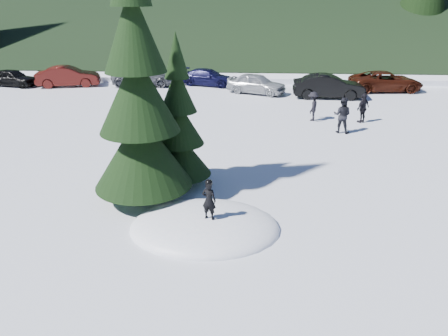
# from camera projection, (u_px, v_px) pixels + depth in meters

# --- Properties ---
(ground) EXTENTS (200.00, 200.00, 0.00)m
(ground) POSITION_uv_depth(u_px,v_px,m) (205.00, 228.00, 12.97)
(ground) COLOR white
(ground) RESTS_ON ground
(snow_mound) EXTENTS (4.48, 3.52, 0.96)m
(snow_mound) POSITION_uv_depth(u_px,v_px,m) (205.00, 228.00, 12.97)
(snow_mound) COLOR white
(snow_mound) RESTS_ON ground
(spruce_tall) EXTENTS (3.20, 3.20, 8.60)m
(spruce_tall) POSITION_uv_depth(u_px,v_px,m) (138.00, 103.00, 13.52)
(spruce_tall) COLOR black
(spruce_tall) RESTS_ON ground
(spruce_short) EXTENTS (2.20, 2.20, 5.37)m
(spruce_short) POSITION_uv_depth(u_px,v_px,m) (179.00, 128.00, 15.21)
(spruce_short) COLOR black
(spruce_short) RESTS_ON ground
(child_skier) EXTENTS (0.48, 0.38, 1.14)m
(child_skier) POSITION_uv_depth(u_px,v_px,m) (209.00, 200.00, 12.32)
(child_skier) COLOR black
(child_skier) RESTS_ON snow_mound
(adult_0) EXTENTS (1.05, 0.94, 1.78)m
(adult_0) POSITION_uv_depth(u_px,v_px,m) (342.00, 115.00, 21.50)
(adult_0) COLOR black
(adult_0) RESTS_ON ground
(adult_1) EXTENTS (0.96, 0.90, 1.59)m
(adult_1) POSITION_uv_depth(u_px,v_px,m) (363.00, 108.00, 23.25)
(adult_1) COLOR black
(adult_1) RESTS_ON ground
(adult_2) EXTENTS (0.85, 1.14, 1.57)m
(adult_2) POSITION_uv_depth(u_px,v_px,m) (313.00, 106.00, 23.60)
(adult_2) COLOR black
(adult_2) RESTS_ON ground
(car_0) EXTENTS (3.96, 2.25, 1.27)m
(car_0) POSITION_uv_depth(u_px,v_px,m) (13.00, 78.00, 32.41)
(car_0) COLOR black
(car_0) RESTS_ON ground
(car_1) EXTENTS (4.77, 2.61, 1.49)m
(car_1) POSITION_uv_depth(u_px,v_px,m) (68.00, 76.00, 32.30)
(car_1) COLOR #3F0F0B
(car_1) RESTS_ON ground
(car_2) EXTENTS (4.89, 2.45, 1.33)m
(car_2) POSITION_uv_depth(u_px,v_px,m) (145.00, 77.00, 32.65)
(car_2) COLOR #4D4F55
(car_2) RESTS_ON ground
(car_3) EXTENTS (4.50, 2.84, 1.22)m
(car_3) POSITION_uv_depth(u_px,v_px,m) (208.00, 77.00, 32.68)
(car_3) COLOR black
(car_3) RESTS_ON ground
(car_4) EXTENTS (4.38, 3.11, 1.38)m
(car_4) POSITION_uv_depth(u_px,v_px,m) (256.00, 84.00, 30.01)
(car_4) COLOR #95989D
(car_4) RESTS_ON ground
(car_5) EXTENTS (4.73, 1.81, 1.54)m
(car_5) POSITION_uv_depth(u_px,v_px,m) (329.00, 86.00, 28.73)
(car_5) COLOR black
(car_5) RESTS_ON ground
(car_6) EXTENTS (5.21, 2.77, 1.39)m
(car_6) POSITION_uv_depth(u_px,v_px,m) (386.00, 81.00, 30.77)
(car_6) COLOR #361309
(car_6) RESTS_ON ground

